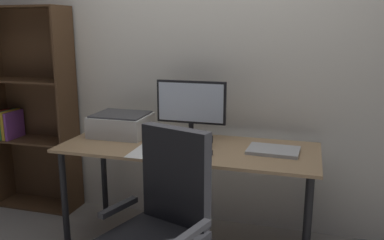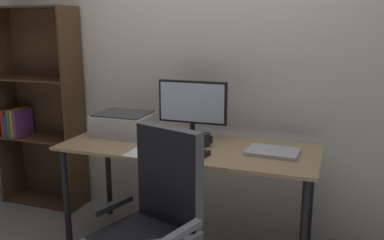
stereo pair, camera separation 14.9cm
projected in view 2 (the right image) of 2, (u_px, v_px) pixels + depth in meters
back_wall at (211, 56)px, 3.04m from camera, size 6.40×0.10×2.60m
desk at (188, 158)px, 2.72m from camera, size 1.70×0.67×0.74m
monitor at (192, 106)px, 2.84m from camera, size 0.50×0.20×0.41m
keyboard at (172, 152)px, 2.53m from camera, size 0.29×0.11×0.02m
mouse at (203, 154)px, 2.48m from camera, size 0.08×0.11×0.03m
coffee_mug at (204, 140)px, 2.69m from camera, size 0.10×0.08×0.09m
laptop at (273, 152)px, 2.54m from camera, size 0.33×0.25×0.02m
printer at (124, 124)px, 2.98m from camera, size 0.40×0.34×0.16m
paper_sheet at (147, 151)px, 2.59m from camera, size 0.21×0.30×0.00m
office_chair at (153, 235)px, 2.10m from camera, size 0.58×0.57×1.01m
bookshelf at (39, 110)px, 3.47m from camera, size 0.72×0.28×1.68m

